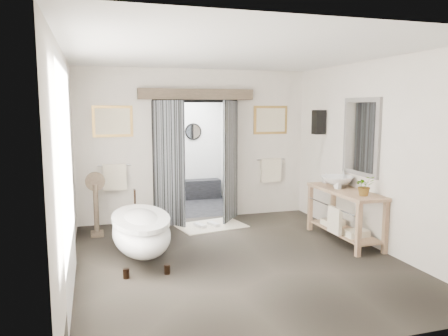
{
  "coord_description": "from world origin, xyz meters",
  "views": [
    {
      "loc": [
        -1.91,
        -5.74,
        2.17
      ],
      "look_at": [
        0.0,
        0.6,
        1.25
      ],
      "focal_mm": 35.0,
      "sensor_mm": 36.0,
      "label": 1
    }
  ],
  "objects_px": {
    "clawfoot_tub": "(141,231)",
    "basin": "(337,182)",
    "rug": "(211,226)",
    "vanity": "(344,211)"
  },
  "relations": [
    {
      "from": "vanity",
      "to": "basin",
      "type": "distance_m",
      "value": 0.51
    },
    {
      "from": "rug",
      "to": "clawfoot_tub",
      "type": "bearing_deg",
      "value": -134.22
    },
    {
      "from": "vanity",
      "to": "rug",
      "type": "height_order",
      "value": "vanity"
    },
    {
      "from": "clawfoot_tub",
      "to": "vanity",
      "type": "bearing_deg",
      "value": -0.79
    },
    {
      "from": "clawfoot_tub",
      "to": "vanity",
      "type": "relative_size",
      "value": 1.12
    },
    {
      "from": "rug",
      "to": "basin",
      "type": "relative_size",
      "value": 2.24
    },
    {
      "from": "clawfoot_tub",
      "to": "rug",
      "type": "height_order",
      "value": "clawfoot_tub"
    },
    {
      "from": "clawfoot_tub",
      "to": "basin",
      "type": "bearing_deg",
      "value": 3.89
    },
    {
      "from": "clawfoot_tub",
      "to": "basin",
      "type": "relative_size",
      "value": 3.35
    },
    {
      "from": "basin",
      "to": "vanity",
      "type": "bearing_deg",
      "value": -79.83
    }
  ]
}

